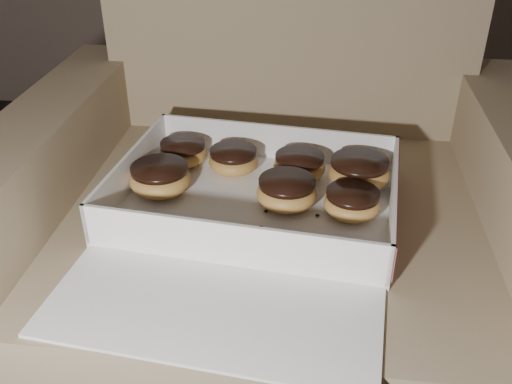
{
  "coord_description": "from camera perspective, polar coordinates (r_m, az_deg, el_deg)",
  "views": [
    {
      "loc": [
        -0.43,
        0.11,
        0.93
      ],
      "look_at": [
        -0.52,
        0.9,
        0.45
      ],
      "focal_mm": 40.0,
      "sensor_mm": 36.0,
      "label": 1
    }
  ],
  "objects": [
    {
      "name": "crumb_e",
      "position": [
        0.91,
        1.0,
        -1.92
      ],
      "size": [
        0.01,
        0.01,
        0.0
      ],
      "primitive_type": "ellipsoid",
      "color": "black",
      "rests_on": "bakery_box"
    },
    {
      "name": "crumb_d",
      "position": [
        0.88,
        0.48,
        -3.54
      ],
      "size": [
        0.01,
        0.01,
        0.0
      ],
      "primitive_type": "ellipsoid",
      "color": "black",
      "rests_on": "bakery_box"
    },
    {
      "name": "donut_b",
      "position": [
        0.91,
        9.59,
        -1.03
      ],
      "size": [
        0.09,
        0.09,
        0.04
      ],
      "color": "gold",
      "rests_on": "bakery_box"
    },
    {
      "name": "crumb_a",
      "position": [
        0.91,
        6.16,
        -2.33
      ],
      "size": [
        0.01,
        0.01,
        0.0
      ],
      "primitive_type": "ellipsoid",
      "color": "black",
      "rests_on": "bakery_box"
    },
    {
      "name": "bakery_box",
      "position": [
        0.9,
        -0.44,
        -2.28
      ],
      "size": [
        0.49,
        0.56,
        0.07
      ],
      "rotation": [
        0.0,
        0.0,
        -0.11
      ],
      "color": "white",
      "rests_on": "armchair"
    },
    {
      "name": "crumb_c",
      "position": [
        0.91,
        -9.24,
        -2.65
      ],
      "size": [
        0.01,
        0.01,
        0.0
      ],
      "primitive_type": "ellipsoid",
      "color": "black",
      "rests_on": "bakery_box"
    },
    {
      "name": "crumb_b",
      "position": [
        0.81,
        8.03,
        -7.37
      ],
      "size": [
        0.01,
        0.01,
        0.0
      ],
      "primitive_type": "ellipsoid",
      "color": "black",
      "rests_on": "bakery_box"
    },
    {
      "name": "donut_g",
      "position": [
        1.02,
        -2.26,
        3.24
      ],
      "size": [
        0.09,
        0.09,
        0.04
      ],
      "color": "gold",
      "rests_on": "bakery_box"
    },
    {
      "name": "donut_e",
      "position": [
        0.92,
        3.09,
        0.02
      ],
      "size": [
        0.1,
        0.1,
        0.05
      ],
      "color": "gold",
      "rests_on": "bakery_box"
    },
    {
      "name": "donut_c",
      "position": [
        1.05,
        -7.28,
        3.97
      ],
      "size": [
        0.09,
        0.09,
        0.04
      ],
      "color": "gold",
      "rests_on": "bakery_box"
    },
    {
      "name": "armchair",
      "position": [
        1.07,
        2.02,
        -5.08
      ],
      "size": [
        0.9,
        0.76,
        0.94
      ],
      "color": "#917C5C",
      "rests_on": "floor"
    },
    {
      "name": "donut_a",
      "position": [
        0.97,
        -9.56,
        1.36
      ],
      "size": [
        0.1,
        0.1,
        0.05
      ],
      "color": "gold",
      "rests_on": "bakery_box"
    },
    {
      "name": "donut_f",
      "position": [
        0.98,
        10.25,
        1.97
      ],
      "size": [
        0.11,
        0.11,
        0.05
      ],
      "color": "gold",
      "rests_on": "bakery_box"
    },
    {
      "name": "donut_d",
      "position": [
        1.0,
        4.35,
        2.63
      ],
      "size": [
        0.09,
        0.09,
        0.05
      ],
      "color": "gold",
      "rests_on": "bakery_box"
    }
  ]
}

